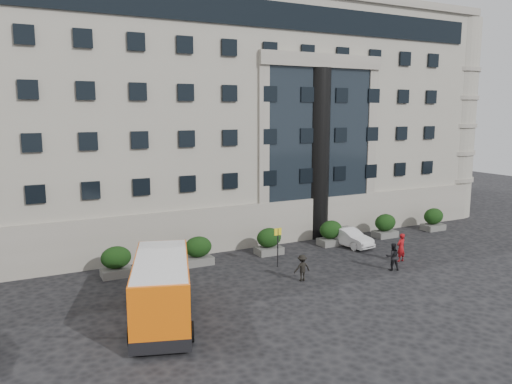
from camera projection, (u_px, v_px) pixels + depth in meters
ground at (231, 310)px, 24.85m from camera, size 120.00×120.00×0.00m
civic_building at (191, 120)px, 45.45m from camera, size 44.00×24.00×18.00m
entrance_column at (318, 155)px, 38.27m from camera, size 1.80×1.80×13.00m
hedge_a at (116, 261)px, 29.75m from camera, size 1.80×1.26×1.84m
hedge_b at (198, 250)px, 32.09m from camera, size 1.80×1.26×1.84m
hedge_c at (269, 241)px, 34.44m from camera, size 1.80×1.26×1.84m
hedge_d at (331, 233)px, 36.78m from camera, size 1.80×1.26×1.84m
hedge_e at (385, 226)px, 39.13m from camera, size 1.80×1.26×1.84m
hedge_f at (433, 219)px, 41.47m from camera, size 1.80×1.26×1.84m
bus_stop_sign at (278, 240)px, 31.45m from camera, size 0.50×0.08×2.52m
minibus at (162, 288)px, 23.21m from camera, size 4.62×7.67×3.03m
white_taxi at (349, 237)px, 36.58m from camera, size 1.97×4.15×1.31m
pedestrian_a at (401, 248)px, 32.74m from camera, size 0.74×0.54×1.88m
pedestrian_b at (393, 257)px, 30.96m from camera, size 1.03×0.92×1.73m
pedestrian_c at (302, 268)px, 29.02m from camera, size 1.03×0.62×1.56m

